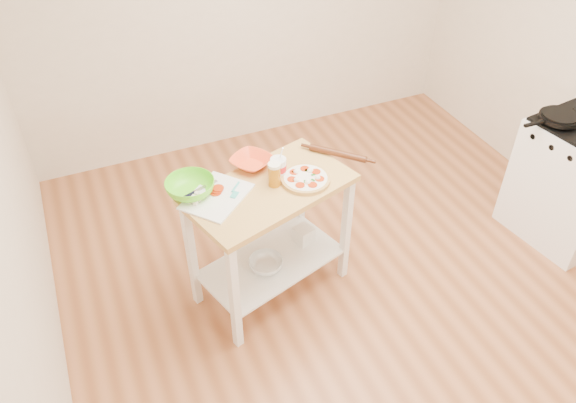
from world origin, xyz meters
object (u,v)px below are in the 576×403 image
(prep_island, at_px, (270,219))
(orange_bowl, at_px, (251,162))
(spatula, at_px, (235,191))
(beer_pint, at_px, (274,174))
(knife, at_px, (194,193))
(rolling_pin, at_px, (338,154))
(skillet, at_px, (559,117))
(shelf_bin, at_px, (304,234))
(shelf_glass_bowl, at_px, (266,264))
(gas_stove, at_px, (572,182))
(yogurt_tub, at_px, (278,167))
(green_bowl, at_px, (190,187))
(pizza, at_px, (305,179))
(cutting_board, at_px, (216,196))

(prep_island, height_order, orange_bowl, orange_bowl)
(spatula, height_order, beer_pint, beer_pint)
(knife, distance_m, rolling_pin, 0.97)
(skillet, distance_m, orange_bowl, 2.16)
(knife, bearing_deg, shelf_bin, -19.21)
(orange_bowl, distance_m, beer_pint, 0.25)
(spatula, distance_m, shelf_glass_bowl, 0.64)
(knife, relative_size, beer_pint, 1.65)
(beer_pint, xyz_separation_m, shelf_bin, (0.25, 0.09, -0.66))
(prep_island, xyz_separation_m, spatula, (-0.21, 0.03, 0.28))
(gas_stove, bearing_deg, yogurt_tub, 161.30)
(orange_bowl, distance_m, green_bowl, 0.45)
(rolling_pin, bearing_deg, beer_pint, -166.98)
(spatula, distance_m, rolling_pin, 0.74)
(gas_stove, bearing_deg, prep_island, 163.93)
(knife, relative_size, rolling_pin, 0.67)
(pizza, height_order, beer_pint, beer_pint)
(beer_pint, relative_size, shelf_bin, 1.33)
(pizza, relative_size, knife, 1.18)
(prep_island, bearing_deg, shelf_glass_bowl, -141.69)
(gas_stove, distance_m, orange_bowl, 2.41)
(spatula, relative_size, green_bowl, 0.48)
(beer_pint, bearing_deg, knife, 168.28)
(green_bowl, bearing_deg, beer_pint, -13.71)
(green_bowl, relative_size, yogurt_tub, 1.36)
(spatula, relative_size, orange_bowl, 0.58)
(prep_island, xyz_separation_m, pizza, (0.23, -0.03, 0.28))
(orange_bowl, relative_size, green_bowl, 0.83)
(gas_stove, distance_m, shelf_bin, 2.04)
(cutting_board, distance_m, knife, 0.13)
(shelf_glass_bowl, bearing_deg, shelf_bin, 22.29)
(gas_stove, bearing_deg, rolling_pin, 157.75)
(gas_stove, height_order, pizza, gas_stove)
(cutting_board, bearing_deg, spatula, -41.88)
(spatula, bearing_deg, skillet, -51.08)
(pizza, distance_m, cutting_board, 0.56)
(orange_bowl, bearing_deg, cutting_board, -144.81)
(gas_stove, height_order, spatula, gas_stove)
(gas_stove, height_order, green_bowl, gas_stove)
(pizza, xyz_separation_m, shelf_bin, (0.06, 0.13, -0.60))
(gas_stove, relative_size, rolling_pin, 2.88)
(rolling_pin, distance_m, shelf_bin, 0.65)
(knife, bearing_deg, spatula, -36.61)
(beer_pint, bearing_deg, shelf_glass_bowl, -151.32)
(yogurt_tub, bearing_deg, pizza, -42.47)
(cutting_board, relative_size, shelf_glass_bowl, 2.17)
(skillet, bearing_deg, shelf_bin, 173.24)
(spatula, height_order, shelf_glass_bowl, spatula)
(rolling_pin, relative_size, shelf_glass_bowl, 1.67)
(yogurt_tub, bearing_deg, rolling_pin, 4.19)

